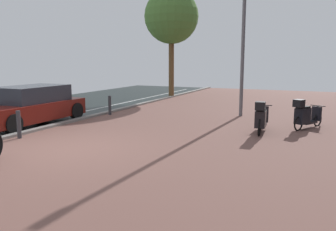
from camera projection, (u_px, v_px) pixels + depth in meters
ground at (113, 157)px, 8.12m from camera, size 21.00×40.00×0.13m
scooter_near at (305, 115)px, 11.16m from camera, size 0.98×1.51×1.03m
scooter_mid at (261, 118)px, 10.56m from camera, size 0.52×1.74×1.05m
parked_car_near at (30, 106)px, 12.10m from camera, size 1.92×4.00×1.33m
lamp_post at (244, 24)px, 13.29m from camera, size 0.20×0.52×6.54m
street_tree at (171, 17)px, 20.18m from camera, size 3.19×3.19×6.36m
bollard_near at (19, 124)px, 9.85m from camera, size 0.12×0.12×0.81m
bollard_far at (110, 105)px, 14.08m from camera, size 0.12×0.12×0.78m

